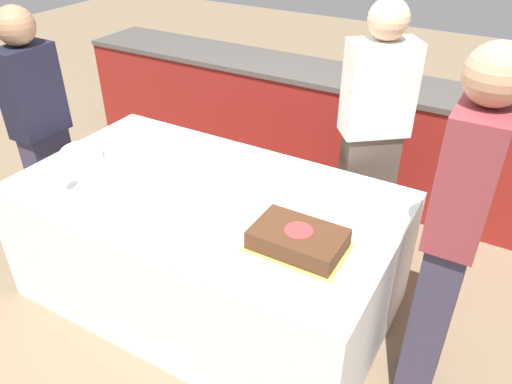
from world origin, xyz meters
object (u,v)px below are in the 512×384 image
Objects in this scene: wine_glass at (62,173)px; person_seated_left at (40,126)px; cake at (298,239)px; plate_stack at (82,154)px; person_seated_right at (453,239)px; person_cutting_cake at (372,139)px.

wine_glass is 0.71m from person_seated_left.
cake is 1.91m from person_seated_left.
person_seated_left is at bearing 170.68° from plate_stack.
cake is 0.26× the size of person_seated_right.
cake is 0.99m from person_cutting_cake.
person_seated_right is (2.52, 0.00, 0.08)m from person_seated_left.
wine_glass is 1.75m from person_cutting_cake.
person_seated_right is (0.62, 0.17, 0.12)m from cake.
plate_stack is (-1.47, 0.10, -0.01)m from cake.
cake is at bearing -95.25° from person_seated_left.
person_seated_right reaches higher than plate_stack.
person_seated_right is at bearing 88.88° from person_cutting_cake.
plate_stack is 1.72m from person_cutting_cake.
person_seated_right is (2.09, 0.07, 0.13)m from plate_stack.
person_seated_left is 2.52m from person_seated_right.
person_cutting_cake reaches higher than cake.
plate_stack is 0.13× the size of person_seated_right.
person_cutting_cake is 0.96× the size of person_seated_right.
person_cutting_cake is at bearing 30.81° from plate_stack.
person_cutting_cake reaches higher than person_seated_left.
person_cutting_cake is at bearing 42.31° from wine_glass.
person_seated_left reaches higher than wine_glass.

